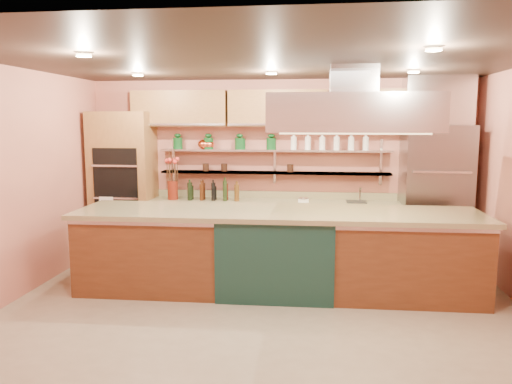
# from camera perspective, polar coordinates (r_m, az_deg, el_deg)

# --- Properties ---
(floor) EXTENTS (6.00, 5.00, 0.02)m
(floor) POSITION_cam_1_polar(r_m,az_deg,el_deg) (5.86, 0.55, -13.55)
(floor) COLOR gray
(floor) RESTS_ON ground
(ceiling) EXTENTS (6.00, 5.00, 0.02)m
(ceiling) POSITION_cam_1_polar(r_m,az_deg,el_deg) (5.49, 0.59, 14.86)
(ceiling) COLOR black
(ceiling) RESTS_ON wall_back
(wall_back) EXTENTS (6.00, 0.04, 2.80)m
(wall_back) POSITION_cam_1_polar(r_m,az_deg,el_deg) (7.98, 2.54, 2.66)
(wall_back) COLOR #C7735E
(wall_back) RESTS_ON floor
(wall_front) EXTENTS (6.00, 0.04, 2.80)m
(wall_front) POSITION_cam_1_polar(r_m,az_deg,el_deg) (3.07, -4.57, -6.11)
(wall_front) COLOR #C7735E
(wall_front) RESTS_ON floor
(wall_left) EXTENTS (0.04, 5.00, 2.80)m
(wall_left) POSITION_cam_1_polar(r_m,az_deg,el_deg) (6.55, -26.53, 0.63)
(wall_left) COLOR #C7735E
(wall_left) RESTS_ON floor
(oven_stack) EXTENTS (0.95, 0.64, 2.30)m
(oven_stack) POSITION_cam_1_polar(r_m,az_deg,el_deg) (8.25, -14.88, 0.83)
(oven_stack) COLOR olive
(oven_stack) RESTS_ON floor
(refrigerator) EXTENTS (0.95, 0.72, 2.10)m
(refrigerator) POSITION_cam_1_polar(r_m,az_deg,el_deg) (7.84, 19.71, -0.48)
(refrigerator) COLOR gray
(refrigerator) RESTS_ON floor
(back_counter) EXTENTS (3.84, 0.64, 0.93)m
(back_counter) POSITION_cam_1_polar(r_m,az_deg,el_deg) (7.83, 1.97, -4.37)
(back_counter) COLOR tan
(back_counter) RESTS_ON floor
(wall_shelf_lower) EXTENTS (3.60, 0.26, 0.03)m
(wall_shelf_lower) POSITION_cam_1_polar(r_m,az_deg,el_deg) (7.86, 2.10, 2.22)
(wall_shelf_lower) COLOR silver
(wall_shelf_lower) RESTS_ON wall_back
(wall_shelf_upper) EXTENTS (3.60, 0.26, 0.03)m
(wall_shelf_upper) POSITION_cam_1_polar(r_m,az_deg,el_deg) (7.83, 2.12, 4.77)
(wall_shelf_upper) COLOR silver
(wall_shelf_upper) RESTS_ON wall_back
(upper_cabinets) EXTENTS (4.60, 0.36, 0.55)m
(upper_cabinets) POSITION_cam_1_polar(r_m,az_deg,el_deg) (7.76, 2.48, 9.54)
(upper_cabinets) COLOR olive
(upper_cabinets) RESTS_ON wall_back
(range_hood) EXTENTS (2.00, 1.00, 0.45)m
(range_hood) POSITION_cam_1_polar(r_m,az_deg,el_deg) (6.16, 10.97, 8.85)
(range_hood) COLOR silver
(range_hood) RESTS_ON ceiling
(ceiling_downlights) EXTENTS (4.00, 2.80, 0.02)m
(ceiling_downlights) POSITION_cam_1_polar(r_m,az_deg,el_deg) (5.68, 0.82, 14.32)
(ceiling_downlights) COLOR #FFE5A5
(ceiling_downlights) RESTS_ON ceiling
(island) EXTENTS (5.00, 1.16, 1.04)m
(island) POSITION_cam_1_polar(r_m,az_deg,el_deg) (6.38, 2.40, -6.75)
(island) COLOR brown
(island) RESTS_ON floor
(flower_vase) EXTENTS (0.19, 0.19, 0.29)m
(flower_vase) POSITION_cam_1_polar(r_m,az_deg,el_deg) (7.96, -9.49, 0.19)
(flower_vase) COLOR maroon
(flower_vase) RESTS_ON back_counter
(oil_bottle_cluster) EXTENTS (0.90, 0.48, 0.28)m
(oil_bottle_cluster) POSITION_cam_1_polar(r_m,az_deg,el_deg) (7.81, -4.84, 0.07)
(oil_bottle_cluster) COLOR black
(oil_bottle_cluster) RESTS_ON back_counter
(kitchen_scale) EXTENTS (0.19, 0.17, 0.09)m
(kitchen_scale) POSITION_cam_1_polar(r_m,az_deg,el_deg) (7.66, 5.45, -0.80)
(kitchen_scale) COLOR white
(kitchen_scale) RESTS_ON back_counter
(bar_faucet) EXTENTS (0.04, 0.04, 0.23)m
(bar_faucet) POSITION_cam_1_polar(r_m,az_deg,el_deg) (7.78, 11.79, -0.28)
(bar_faucet) COLOR silver
(bar_faucet) RESTS_ON back_counter
(copper_kettle) EXTENTS (0.23, 0.23, 0.15)m
(copper_kettle) POSITION_cam_1_polar(r_m,az_deg,el_deg) (8.00, -5.99, 5.45)
(copper_kettle) COLOR #D65731
(copper_kettle) RESTS_ON wall_shelf_upper
(green_canister) EXTENTS (0.15, 0.15, 0.16)m
(green_canister) POSITION_cam_1_polar(r_m,az_deg,el_deg) (7.88, -1.70, 5.50)
(green_canister) COLOR #0D3F17
(green_canister) RESTS_ON wall_shelf_upper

